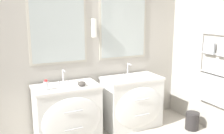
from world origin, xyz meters
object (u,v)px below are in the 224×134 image
at_px(vanity_right, 133,102).
at_px(waste_bin, 192,121).
at_px(vanity_left, 68,113).
at_px(toiletry_bottle, 46,85).
at_px(amenity_bowl, 82,84).

height_order(vanity_right, waste_bin, vanity_right).
height_order(vanity_left, vanity_right, same).
distance_m(toiletry_bottle, waste_bin, 2.41).
xyz_separation_m(vanity_right, toiletry_bottle, (-1.41, -0.05, 0.48)).
distance_m(vanity_right, amenity_bowl, 1.02).
height_order(amenity_bowl, waste_bin, amenity_bowl).
bearing_deg(amenity_bowl, vanity_left, 157.02).
bearing_deg(vanity_left, amenity_bowl, -22.98).
bearing_deg(toiletry_bottle, waste_bin, -12.05).
bearing_deg(waste_bin, toiletry_bottle, 167.95).
xyz_separation_m(vanity_left, toiletry_bottle, (-0.30, -0.05, 0.48)).
bearing_deg(amenity_bowl, waste_bin, -14.47).
bearing_deg(waste_bin, vanity_right, 147.27).
bearing_deg(vanity_right, vanity_left, 180.00).
distance_m(vanity_left, toiletry_bottle, 0.57).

